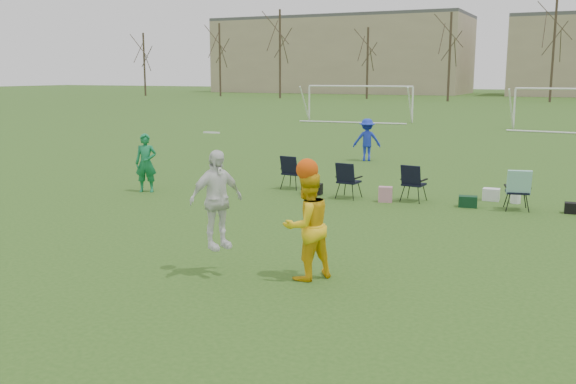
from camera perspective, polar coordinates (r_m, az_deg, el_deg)
The scene contains 7 objects.
ground at distance 10.14m, azimuth -3.52°, elevation -8.43°, with size 260.00×260.00×0.00m, color #2C5319.
fielder_green_near at distance 18.35m, azimuth -12.51°, elevation 2.54°, with size 0.60×0.39×1.64m, color #147543.
fielder_blue at distance 24.54m, azimuth 7.03°, elevation 4.63°, with size 1.04×0.60×1.60m, color #192FBF.
center_contest at distance 10.31m, azimuth -1.30°, elevation -2.02°, with size 2.29×1.55×2.38m.
sideline_setup at distance 16.79m, azimuth 15.48°, elevation 0.71°, with size 9.37×1.77×1.82m.
goal_left at distance 44.87m, azimuth 6.38°, elevation 8.72°, with size 7.39×0.76×2.46m.
tree_line at distance 78.38m, azimuth 22.59°, elevation 11.06°, with size 110.28×3.28×11.40m.
Camera 1 is at (4.66, -8.38, 3.29)m, focal length 40.00 mm.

